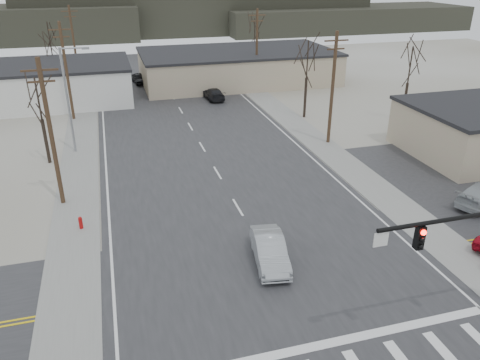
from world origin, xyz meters
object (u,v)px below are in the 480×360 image
(sedan_crossing, at_px, (270,250))
(car_far_b, at_px, (140,78))
(fire_hydrant, at_px, (81,223))
(car_far_a, at_px, (213,94))

(sedan_crossing, distance_m, car_far_b, 45.21)
(fire_hydrant, xyz_separation_m, sedan_crossing, (10.17, -6.66, 0.36))
(fire_hydrant, distance_m, car_far_b, 39.04)
(sedan_crossing, bearing_deg, fire_hydrant, 155.47)
(car_far_a, bearing_deg, fire_hydrant, 57.91)
(sedan_crossing, xyz_separation_m, car_far_a, (4.66, 34.27, -0.08))
(fire_hydrant, distance_m, car_far_a, 31.34)
(fire_hydrant, relative_size, car_far_b, 0.22)
(car_far_a, distance_m, car_far_b, 13.42)
(car_far_b, bearing_deg, fire_hydrant, -108.91)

